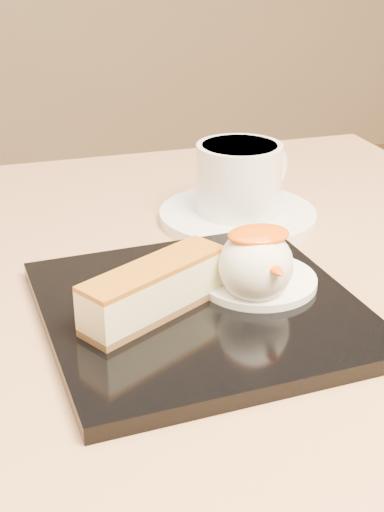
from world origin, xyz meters
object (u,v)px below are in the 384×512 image
object	(u,v)px
table	(136,489)
dessert_plate	(200,310)
ice_cream_scoop	(256,265)
saucer	(238,215)
coffee_cup	(240,177)
cheesecake	(154,290)

from	to	relation	value
table	dessert_plate	bearing A→B (deg)	-7.43
ice_cream_scoop	dessert_plate	bearing A→B (deg)	172.87
dessert_plate	ice_cream_scoop	xyz separation A→B (m)	(0.04, -0.01, 0.03)
ice_cream_scoop	saucer	world-z (taller)	ice_cream_scoop
ice_cream_scoop	coffee_cup	bearing A→B (deg)	72.84
table	cheesecake	bearing A→B (deg)	-35.69
cheesecake	coffee_cup	size ratio (longest dim) A/B	1.12
cheesecake	coffee_cup	xyz separation A→B (m)	(0.13, 0.17, 0.01)
saucer	dessert_plate	bearing A→B (deg)	-118.84
dessert_plate	ice_cream_scoop	world-z (taller)	ice_cream_scoop
ice_cream_scoop	saucer	size ratio (longest dim) A/B	0.36
dessert_plate	cheesecake	size ratio (longest dim) A/B	1.91
ice_cream_scoop	coffee_cup	xyz separation A→B (m)	(0.05, 0.17, 0.01)
table	dessert_plate	distance (m)	0.17
coffee_cup	cheesecake	bearing A→B (deg)	-151.74
ice_cream_scoop	table	bearing A→B (deg)	172.70
table	ice_cream_scoop	bearing A→B (deg)	-7.30
dessert_plate	ice_cream_scoop	distance (m)	0.05
dessert_plate	coffee_cup	xyz separation A→B (m)	(0.09, 0.17, 0.04)
dessert_plate	coffee_cup	size ratio (longest dim) A/B	2.14
cheesecake	ice_cream_scoop	distance (m)	0.08
cheesecake	saucer	xyz separation A→B (m)	(0.13, 0.17, -0.03)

